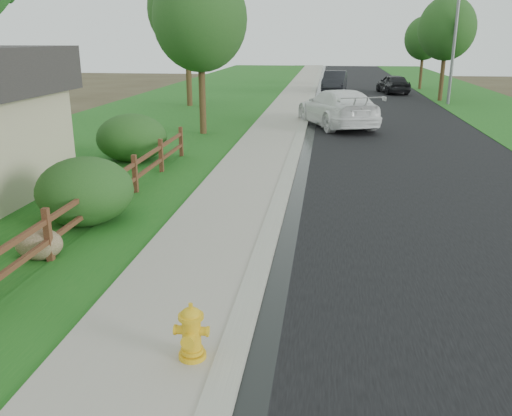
# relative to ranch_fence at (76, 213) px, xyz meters

# --- Properties ---
(road) EXTENTS (8.00, 90.00, 0.02)m
(road) POSITION_rel_ranch_fence_xyz_m (8.20, 28.60, -0.61)
(road) COLOR black
(road) RESTS_ON ground
(curb) EXTENTS (0.40, 90.00, 0.12)m
(curb) POSITION_rel_ranch_fence_xyz_m (4.00, 28.60, -0.56)
(curb) COLOR gray
(curb) RESTS_ON ground
(wet_gutter) EXTENTS (0.50, 90.00, 0.00)m
(wet_gutter) POSITION_rel_ranch_fence_xyz_m (4.35, 28.60, -0.60)
(wet_gutter) COLOR black
(wet_gutter) RESTS_ON road
(sidewalk) EXTENTS (2.20, 90.00, 0.10)m
(sidewalk) POSITION_rel_ranch_fence_xyz_m (2.70, 28.60, -0.57)
(sidewalk) COLOR #A09A8B
(sidewalk) RESTS_ON ground
(grass_strip) EXTENTS (1.60, 90.00, 0.06)m
(grass_strip) POSITION_rel_ranch_fence_xyz_m (0.80, 28.60, -0.59)
(grass_strip) COLOR #175318
(grass_strip) RESTS_ON ground
(lawn_near) EXTENTS (9.00, 90.00, 0.04)m
(lawn_near) POSITION_rel_ranch_fence_xyz_m (-4.40, 28.60, -0.60)
(lawn_near) COLOR #175318
(lawn_near) RESTS_ON ground
(verge_far) EXTENTS (6.00, 90.00, 0.04)m
(verge_far) POSITION_rel_ranch_fence_xyz_m (15.10, 28.60, -0.60)
(verge_far) COLOR #175318
(verge_far) RESTS_ON ground
(ranch_fence) EXTENTS (0.12, 16.92, 1.10)m
(ranch_fence) POSITION_rel_ranch_fence_xyz_m (0.00, 0.00, 0.00)
(ranch_fence) COLOR #4A2618
(ranch_fence) RESTS_ON ground
(fire_hydrant) EXTENTS (0.51, 0.41, 0.79)m
(fire_hydrant) POSITION_rel_ranch_fence_xyz_m (3.50, -4.14, -0.15)
(fire_hydrant) COLOR yellow
(fire_hydrant) RESTS_ON sidewalk
(white_suv) EXTENTS (4.40, 6.55, 1.76)m
(white_suv) POSITION_rel_ranch_fence_xyz_m (5.60, 16.17, 0.28)
(white_suv) COLOR white
(white_suv) RESTS_ON road
(dark_car_mid) EXTENTS (2.46, 4.44, 1.43)m
(dark_car_mid) POSITION_rel_ranch_fence_xyz_m (10.00, 32.86, 0.12)
(dark_car_mid) COLOR black
(dark_car_mid) RESTS_ON road
(dark_car_far) EXTENTS (2.08, 4.91, 1.58)m
(dark_car_far) POSITION_rel_ranch_fence_xyz_m (5.60, 33.65, 0.19)
(dark_car_far) COLOR black
(dark_car_far) RESTS_ON road
(streetlight) EXTENTS (2.21, 0.67, 9.64)m
(streetlight) POSITION_rel_ranch_fence_xyz_m (12.57, 26.04, 4.84)
(streetlight) COLOR slate
(streetlight) RESTS_ON ground
(boulder) EXTENTS (0.96, 0.74, 0.62)m
(boulder) POSITION_rel_ranch_fence_xyz_m (-0.30, -1.04, -0.31)
(boulder) COLOR brown
(boulder) RESTS_ON ground
(shrub_b) EXTENTS (2.67, 2.67, 1.54)m
(shrub_b) POSITION_rel_ranch_fence_xyz_m (-0.30, 1.14, 0.15)
(shrub_b) COLOR #1F4C1B
(shrub_b) RESTS_ON ground
(shrub_c) EXTENTS (2.00, 2.00, 1.37)m
(shrub_c) POSITION_rel_ranch_fence_xyz_m (-0.30, 1.02, 0.07)
(shrub_c) COLOR #1F4C1B
(shrub_c) RESTS_ON ground
(shrub_d) EXTENTS (2.78, 2.78, 1.64)m
(shrub_d) POSITION_rel_ranch_fence_xyz_m (-1.52, 7.60, 0.20)
(shrub_d) COLOR #1F4C1B
(shrub_d) RESTS_ON ground
(tree_near_left) EXTENTS (3.98, 3.98, 7.06)m
(tree_near_left) POSITION_rel_ranch_fence_xyz_m (-0.30, 13.25, 4.24)
(tree_near_left) COLOR #3E2719
(tree_near_left) RESTS_ON ground
(tree_mid_left) EXTENTS (4.60, 4.60, 8.23)m
(tree_mid_left) POSITION_rel_ranch_fence_xyz_m (-3.40, 23.09, 5.07)
(tree_mid_left) COLOR #3E2719
(tree_mid_left) RESTS_ON ground
(tree_mid_right) EXTENTS (3.69, 3.69, 6.68)m
(tree_mid_right) POSITION_rel_ranch_fence_xyz_m (12.60, 28.03, 4.02)
(tree_mid_right) COLOR #3E2719
(tree_mid_right) RESTS_ON ground
(tree_far_right) EXTENTS (3.11, 3.11, 5.74)m
(tree_far_right) POSITION_rel_ranch_fence_xyz_m (12.60, 36.74, 3.39)
(tree_far_right) COLOR #3E2719
(tree_far_right) RESTS_ON ground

